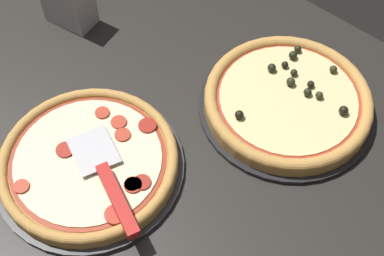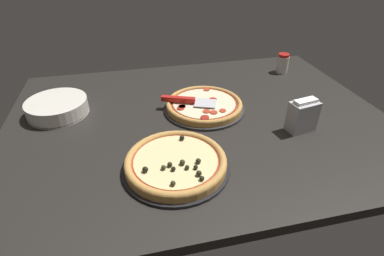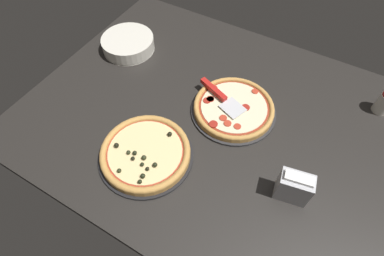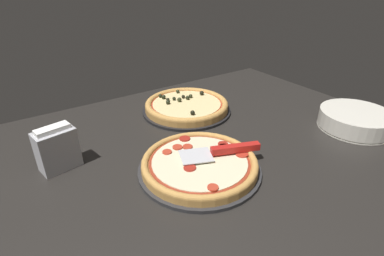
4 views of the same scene
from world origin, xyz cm
name	(u,v)px [view 2 (image 2 of 4)]	position (x,y,z in cm)	size (l,w,h in cm)	color
ground_plane	(199,121)	(0.00, 0.00, -1.80)	(154.45, 116.15, 3.60)	black
pizza_pan_front	(204,108)	(-3.74, -5.87, 0.50)	(34.55, 34.55, 1.00)	#2D2D30
pizza_front	(204,104)	(-3.71, -5.85, 2.51)	(32.47, 32.47, 2.91)	#C68E47
pizza_pan_back	(176,167)	(14.94, 29.23, 0.50)	(34.77, 34.77, 1.00)	black
pizza_back	(176,162)	(14.93, 29.26, 2.74)	(32.69, 32.69, 4.39)	#C68E47
serving_spatula	(184,100)	(4.81, -7.65, 4.73)	(23.39, 13.03, 2.00)	silver
plate_stack	(57,107)	(56.64, -15.98, 3.15)	(24.59, 24.59, 6.30)	silver
parmesan_shaker	(283,63)	(-55.40, -36.29, 4.99)	(6.31, 6.31, 10.17)	silver
napkin_holder	(302,116)	(-35.67, 17.58, 6.21)	(11.48, 8.06, 13.03)	#B2B2B7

